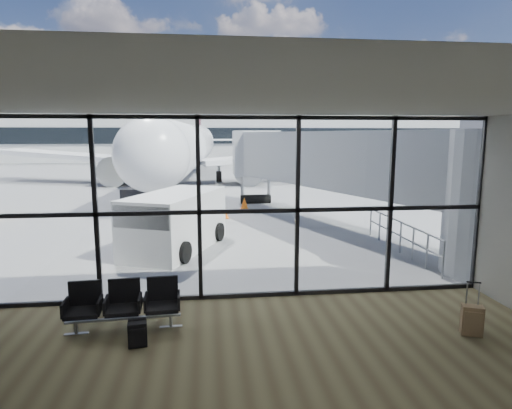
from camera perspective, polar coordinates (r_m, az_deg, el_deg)
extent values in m
plane|color=slate|center=(50.36, -5.49, 4.56)|extent=(220.00, 220.00, 0.00)
cube|color=brown|center=(7.45, 2.42, -23.44)|extent=(12.00, 8.00, 0.01)
cube|color=silver|center=(6.29, 2.70, 13.57)|extent=(12.00, 8.00, 0.02)
cube|color=white|center=(10.39, -0.96, -0.62)|extent=(12.00, 0.04, 4.50)
cube|color=black|center=(10.98, -0.93, -11.95)|extent=(12.00, 0.12, 0.10)
cube|color=black|center=(10.40, -0.96, -0.89)|extent=(12.00, 0.12, 0.10)
cube|color=black|center=(10.25, -1.00, 11.54)|extent=(12.00, 0.12, 0.10)
cube|color=black|center=(10.66, -20.60, -0.96)|extent=(0.10, 0.12, 4.50)
cube|color=black|center=(10.34, -7.59, -0.74)|extent=(0.10, 0.12, 4.50)
cube|color=black|center=(10.58, 5.52, -0.48)|extent=(0.10, 0.12, 4.50)
cube|color=black|center=(11.32, 17.48, -0.23)|extent=(0.10, 0.12, 4.50)
cube|color=black|center=(12.49, 27.58, 0.00)|extent=(0.10, 0.12, 4.50)
cylinder|color=#A9ACAF|center=(14.01, 29.32, 0.13)|extent=(2.80, 2.80, 4.20)
cube|color=#A9ACAF|center=(19.05, 10.40, 5.96)|extent=(7.45, 14.81, 2.40)
cube|color=#A9ACAF|center=(25.38, -0.05, 6.88)|extent=(2.60, 2.20, 2.60)
cylinder|color=gray|center=(25.47, -1.84, 2.14)|extent=(0.20, 0.20, 1.80)
cylinder|color=gray|center=(25.65, 1.73, 2.19)|extent=(0.20, 0.20, 1.80)
cylinder|color=black|center=(25.64, -0.05, 0.72)|extent=(1.80, 0.56, 0.56)
cylinder|color=gray|center=(13.29, 23.66, -6.74)|extent=(0.06, 0.06, 1.10)
cylinder|color=gray|center=(14.04, 21.82, -5.79)|extent=(0.06, 0.06, 1.10)
cylinder|color=gray|center=(14.81, 20.17, -4.94)|extent=(0.06, 0.06, 1.10)
cylinder|color=gray|center=(15.59, 18.69, -4.16)|extent=(0.06, 0.06, 1.10)
cylinder|color=gray|center=(16.39, 17.35, -3.46)|extent=(0.06, 0.06, 1.10)
cylinder|color=gray|center=(17.20, 16.14, -2.82)|extent=(0.06, 0.06, 1.10)
cylinder|color=gray|center=(18.01, 15.04, -2.24)|extent=(0.06, 0.06, 1.10)
cylinder|color=gray|center=(15.48, 18.79, -2.25)|extent=(0.06, 5.40, 0.06)
cylinder|color=gray|center=(15.58, 18.70, -3.99)|extent=(0.06, 5.40, 0.06)
cube|color=silver|center=(72.20, -5.91, 9.11)|extent=(80.00, 12.00, 8.00)
cube|color=black|center=(66.10, -5.84, 9.11)|extent=(80.00, 0.20, 2.40)
cube|color=silver|center=(76.27, -25.59, 12.42)|extent=(10.00, 8.00, 3.00)
cube|color=silver|center=(74.82, 8.31, 12.90)|extent=(6.00, 6.00, 2.00)
cylinder|color=#382619|center=(88.23, -28.10, 6.61)|extent=(0.50, 0.50, 3.42)
sphere|color=black|center=(88.22, -28.31, 9.31)|extent=(6.27, 6.27, 6.27)
cylinder|color=#382619|center=(86.24, -24.35, 6.59)|extent=(0.50, 0.50, 2.70)
sphere|color=black|center=(86.20, -24.49, 8.78)|extent=(4.95, 4.95, 4.95)
cylinder|color=#382619|center=(84.62, -20.46, 6.92)|extent=(0.50, 0.50, 3.06)
sphere|color=black|center=(84.60, -20.60, 9.45)|extent=(5.61, 5.61, 5.61)
cylinder|color=#382619|center=(83.40, -16.43, 7.22)|extent=(0.50, 0.50, 3.42)
sphere|color=black|center=(83.39, -16.56, 10.09)|extent=(6.27, 6.27, 6.27)
cube|color=gray|center=(9.58, -17.20, -14.33)|extent=(2.33, 0.22, 0.04)
cube|color=black|center=(9.64, -22.06, -13.16)|extent=(0.69, 0.65, 0.08)
cube|color=black|center=(9.81, -21.80, -11.02)|extent=(0.66, 0.11, 0.58)
cube|color=black|center=(9.50, -17.26, -13.21)|extent=(0.69, 0.65, 0.08)
cube|color=black|center=(9.68, -17.12, -11.04)|extent=(0.66, 0.11, 0.58)
cube|color=black|center=(9.43, -12.35, -13.18)|extent=(0.69, 0.65, 0.08)
cube|color=black|center=(9.61, -12.34, -10.99)|extent=(0.66, 0.11, 0.58)
cylinder|color=gray|center=(9.80, -22.88, -14.94)|extent=(0.06, 0.06, 0.26)
cylinder|color=gray|center=(9.55, -11.29, -15.00)|extent=(0.06, 0.06, 0.26)
cube|color=black|center=(8.88, -15.51, -16.34)|extent=(0.38, 0.27, 0.49)
cube|color=black|center=(8.76, -15.53, -16.71)|extent=(0.29, 0.10, 0.33)
cylinder|color=black|center=(8.88, -15.57, -14.61)|extent=(0.34, 0.13, 0.09)
cube|color=olive|center=(9.97, 26.84, -13.60)|extent=(0.47, 0.38, 0.61)
cube|color=olive|center=(9.85, 26.98, -13.89)|extent=(0.33, 0.17, 0.45)
cylinder|color=gray|center=(9.87, 26.29, -10.58)|extent=(0.03, 0.03, 0.50)
cylinder|color=gray|center=(9.91, 27.58, -10.59)|extent=(0.03, 0.03, 0.50)
cube|color=black|center=(9.82, 27.04, -9.22)|extent=(0.26, 0.14, 0.02)
cylinder|color=black|center=(10.16, 25.96, -14.88)|extent=(0.06, 0.08, 0.07)
cylinder|color=black|center=(10.20, 27.24, -14.87)|extent=(0.06, 0.08, 0.07)
cylinder|color=white|center=(37.14, -9.53, 7.62)|extent=(5.47, 31.10, 3.82)
sphere|color=white|center=(21.82, -13.70, 6.49)|extent=(3.82, 3.82, 3.82)
cone|color=white|center=(55.12, -7.61, 8.46)|extent=(4.14, 6.38, 3.82)
cube|color=black|center=(22.42, -13.47, 7.88)|extent=(2.33, 1.36, 0.52)
cube|color=white|center=(40.04, -21.99, 5.94)|extent=(15.69, 8.83, 1.22)
cylinder|color=black|center=(37.17, -17.89, 4.36)|extent=(2.35, 3.62, 2.17)
cube|color=white|center=(54.93, -11.12, 8.47)|extent=(5.96, 3.27, 0.19)
cube|color=white|center=(38.33, 3.90, 6.46)|extent=(15.85, 7.37, 1.22)
cylinder|color=black|center=(36.05, -1.08, 4.67)|extent=(2.35, 3.62, 2.17)
cube|color=white|center=(54.47, -4.14, 8.61)|extent=(5.89, 2.71, 0.19)
cube|color=#500B1C|center=(55.19, -7.68, 11.99)|extent=(0.52, 3.93, 6.19)
cylinder|color=gray|center=(24.06, -12.63, 1.08)|extent=(0.21, 0.21, 1.44)
cylinder|color=black|center=(24.12, -12.60, 0.23)|extent=(0.30, 0.73, 0.72)
cylinder|color=black|center=(38.21, -13.66, 3.58)|extent=(0.52, 1.01, 0.99)
cylinder|color=black|center=(37.63, -4.96, 3.72)|extent=(0.52, 1.01, 0.99)
cube|color=silver|center=(15.46, -10.62, -2.19)|extent=(3.67, 5.07, 2.02)
cube|color=black|center=(13.87, -13.87, -1.26)|extent=(2.24, 1.86, 0.71)
cylinder|color=black|center=(14.82, -16.71, -5.53)|extent=(0.51, 0.75, 0.71)
cylinder|color=black|center=(13.85, -9.60, -6.29)|extent=(0.51, 0.75, 0.71)
cylinder|color=black|center=(17.37, -11.30, -3.18)|extent=(0.51, 0.75, 0.71)
cylinder|color=black|center=(16.55, -5.05, -3.65)|extent=(0.51, 0.75, 0.71)
cube|color=black|center=(25.83, -14.72, 1.19)|extent=(2.24, 3.35, 1.02)
cube|color=black|center=(26.85, -13.71, 3.17)|extent=(1.90, 2.79, 1.05)
cylinder|color=black|center=(25.27, -17.13, 0.20)|extent=(0.34, 0.55, 0.51)
cylinder|color=black|center=(24.66, -14.16, 0.12)|extent=(0.34, 0.55, 0.51)
cylinder|color=black|center=(27.09, -15.18, 0.87)|extent=(0.34, 0.55, 0.51)
cylinder|color=black|center=(26.52, -12.38, 0.81)|extent=(0.34, 0.55, 0.51)
cube|color=orange|center=(23.57, -1.56, -0.60)|extent=(0.46, 0.46, 0.03)
cone|color=orange|center=(23.52, -1.56, 0.16)|extent=(0.44, 0.44, 0.66)
cube|color=orange|center=(21.07, -4.22, -1.80)|extent=(0.42, 0.42, 0.03)
cone|color=orange|center=(21.01, -4.23, -1.04)|extent=(0.40, 0.40, 0.60)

